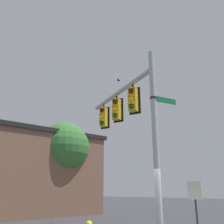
# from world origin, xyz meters

# --- Properties ---
(signal_pole) EXTENTS (0.22, 0.22, 7.11)m
(signal_pole) POSITION_xyz_m (0.00, 0.00, 3.55)
(signal_pole) COLOR #ADB2B7
(signal_pole) RESTS_ON ground
(mast_arm) EXTENTS (4.78, 3.14, 0.22)m
(mast_arm) POSITION_xyz_m (2.33, -1.48, 6.35)
(mast_arm) COLOR #ADB2B7
(traffic_light_nearest_pole) EXTENTS (0.54, 0.49, 1.31)m
(traffic_light_nearest_pole) POSITION_xyz_m (1.23, -0.76, 5.54)
(traffic_light_nearest_pole) COLOR black
(traffic_light_mid_inner) EXTENTS (0.54, 0.49, 1.31)m
(traffic_light_mid_inner) POSITION_xyz_m (2.54, -1.59, 5.54)
(traffic_light_mid_inner) COLOR black
(traffic_light_mid_outer) EXTENTS (0.54, 0.49, 1.31)m
(traffic_light_mid_outer) POSITION_xyz_m (3.84, -2.42, 5.54)
(traffic_light_mid_outer) COLOR black
(street_name_sign) EXTENTS (0.72, 1.06, 0.22)m
(street_name_sign) POSITION_xyz_m (-0.18, -0.28, 5.13)
(street_name_sign) COLOR #147238
(bird_flying) EXTENTS (0.22, 0.30, 0.09)m
(bird_flying) POSITION_xyz_m (3.92, -4.26, 8.46)
(bird_flying) COLOR black
(storefront_building) EXTENTS (10.33, 12.20, 5.81)m
(storefront_building) POSITION_xyz_m (12.21, -4.31, 2.92)
(storefront_building) COLOR brown
(storefront_building) RESTS_ON ground
(tree_by_storefront) EXTENTS (3.80, 3.80, 6.63)m
(tree_by_storefront) POSITION_xyz_m (9.38, -5.52, 4.69)
(tree_by_storefront) COLOR #4C3823
(tree_by_storefront) RESTS_ON ground
(historical_marker) EXTENTS (0.60, 0.08, 2.13)m
(historical_marker) POSITION_xyz_m (-0.53, -2.88, 1.40)
(historical_marker) COLOR #333333
(historical_marker) RESTS_ON ground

